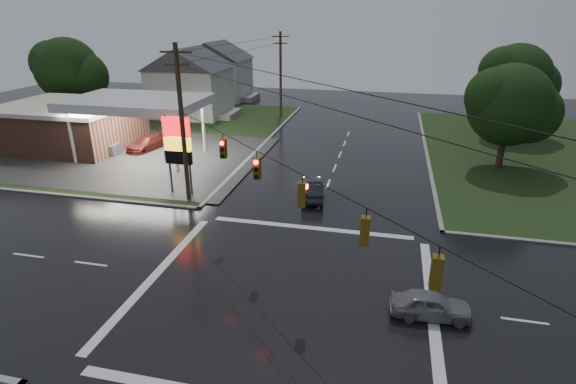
% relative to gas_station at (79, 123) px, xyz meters
% --- Properties ---
extents(ground, '(120.00, 120.00, 0.00)m').
position_rel_gas_station_xyz_m(ground, '(25.68, -19.70, -2.55)').
color(ground, black).
rests_on(ground, ground).
extents(grass_nw, '(36.00, 36.00, 0.08)m').
position_rel_gas_station_xyz_m(grass_nw, '(-0.32, 6.30, -2.51)').
color(grass_nw, '#1C3015').
rests_on(grass_nw, ground).
extents(gas_station, '(26.20, 18.00, 5.60)m').
position_rel_gas_station_xyz_m(gas_station, '(0.00, 0.00, 0.00)').
color(gas_station, '#2D2D2D').
rests_on(gas_station, ground).
extents(pylon_sign, '(2.00, 0.35, 6.00)m').
position_rel_gas_station_xyz_m(pylon_sign, '(15.18, -9.20, 1.46)').
color(pylon_sign, '#59595E').
rests_on(pylon_sign, ground).
extents(utility_pole_nw, '(2.20, 0.32, 11.00)m').
position_rel_gas_station_xyz_m(utility_pole_nw, '(16.18, -10.20, 3.17)').
color(utility_pole_nw, '#382619').
rests_on(utility_pole_nw, ground).
extents(utility_pole_n, '(2.20, 0.32, 10.50)m').
position_rel_gas_station_xyz_m(utility_pole_n, '(16.18, 18.30, 2.92)').
color(utility_pole_n, '#382619').
rests_on(utility_pole_n, ground).
extents(traffic_signals, '(26.87, 26.87, 1.47)m').
position_rel_gas_station_xyz_m(traffic_signals, '(25.69, -19.72, 3.93)').
color(traffic_signals, black).
rests_on(traffic_signals, ground).
extents(house_near, '(11.05, 8.48, 8.60)m').
position_rel_gas_station_xyz_m(house_near, '(4.73, 16.30, 1.86)').
color(house_near, silver).
rests_on(house_near, ground).
extents(house_far, '(11.05, 8.48, 8.60)m').
position_rel_gas_station_xyz_m(house_far, '(3.73, 28.30, 1.86)').
color(house_far, silver).
rests_on(house_far, ground).
extents(tree_nw_behind, '(8.93, 7.60, 10.00)m').
position_rel_gas_station_xyz_m(tree_nw_behind, '(-8.17, 10.29, 3.63)').
color(tree_nw_behind, black).
rests_on(tree_nw_behind, ground).
extents(tree_ne_near, '(7.99, 6.80, 8.98)m').
position_rel_gas_station_xyz_m(tree_ne_near, '(39.82, 2.29, 3.01)').
color(tree_ne_near, black).
rests_on(tree_ne_near, ground).
extents(tree_ne_far, '(8.46, 7.20, 9.80)m').
position_rel_gas_station_xyz_m(tree_ne_far, '(42.83, 14.29, 3.63)').
color(tree_ne_far, black).
rests_on(tree_ne_far, ground).
extents(car_north, '(2.36, 4.64, 1.46)m').
position_rel_gas_station_xyz_m(car_north, '(24.88, -7.69, -1.82)').
color(car_north, '#202528').
rests_on(car_north, ground).
extents(car_crossing, '(3.69, 1.68, 1.23)m').
position_rel_gas_station_xyz_m(car_crossing, '(32.53, -20.28, -1.93)').
color(car_crossing, gray).
rests_on(car_crossing, ground).
extents(car_pump, '(3.02, 5.17, 1.41)m').
position_rel_gas_station_xyz_m(car_pump, '(6.85, 0.73, -1.84)').
color(car_pump, '#4D1511').
rests_on(car_pump, ground).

